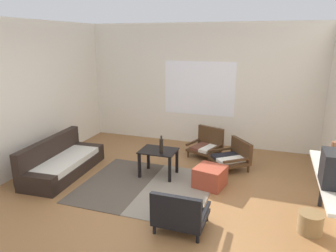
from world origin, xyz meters
TOP-DOWN VIEW (x-y plane):
  - ground_plane at (0.00, 0.00)m, footprint 7.80×7.80m
  - far_wall_with_window at (0.00, 3.06)m, footprint 5.60×0.13m
  - side_wall_left at (-2.66, 0.30)m, footprint 0.12×6.60m
  - area_rug at (-0.28, 0.51)m, footprint 2.10×1.86m
  - couch at (-1.92, 0.51)m, footprint 0.79×1.76m
  - coffee_table at (-0.24, 1.00)m, footprint 0.64×0.49m
  - armchair_by_window at (0.37, 2.23)m, footprint 0.73×0.70m
  - armchair_striped_foreground at (0.60, -0.48)m, footprint 0.65×0.59m
  - armchair_corner at (0.96, 1.77)m, footprint 0.85×0.86m
  - ottoman_orange at (0.72, 0.87)m, footprint 0.55×0.55m
  - clay_vase at (2.37, 0.41)m, footprint 0.19×0.19m
  - glass_bottle at (-0.14, 0.89)m, footprint 0.06×0.06m
  - wicker_basket at (2.17, 0.01)m, footprint 0.30×0.30m

SIDE VIEW (x-z plane):
  - ground_plane at x=0.00m, z-range 0.00..0.00m
  - area_rug at x=-0.28m, z-range 0.00..0.01m
  - wicker_basket at x=2.17m, z-range 0.00..0.27m
  - ottoman_orange at x=0.72m, z-range 0.00..0.34m
  - couch at x=-1.92m, z-range -0.12..0.52m
  - armchair_corner at x=0.96m, z-range -0.03..0.50m
  - armchair_striped_foreground at x=0.60m, z-range -0.05..0.53m
  - armchair_by_window at x=0.37m, z-range -0.04..0.55m
  - coffee_table at x=-0.24m, z-range 0.14..0.61m
  - glass_bottle at x=-0.14m, z-range 0.45..0.76m
  - clay_vase at x=2.37m, z-range 0.79..1.07m
  - far_wall_with_window at x=0.00m, z-range 0.00..2.70m
  - side_wall_left at x=-2.66m, z-range 0.00..2.70m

